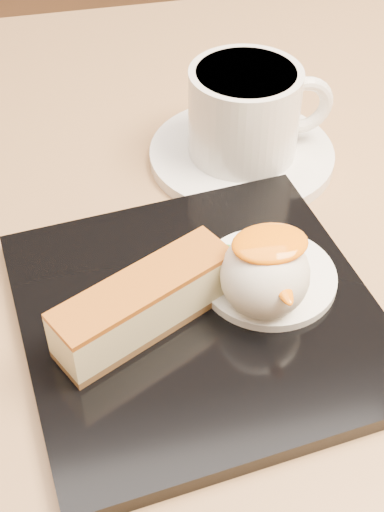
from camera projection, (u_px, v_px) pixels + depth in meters
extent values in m
cylinder|color=black|center=(166.00, 504.00, 0.76)|extent=(0.08, 0.08, 0.66)
cube|color=brown|center=(154.00, 275.00, 0.52)|extent=(0.80, 0.80, 0.04)
cube|color=black|center=(199.00, 315.00, 0.45)|extent=(0.24, 0.24, 0.01)
cube|color=brown|center=(146.00, 321.00, 0.44)|extent=(0.12, 0.08, 0.01)
cube|color=beige|center=(144.00, 303.00, 0.43)|extent=(0.12, 0.08, 0.03)
cube|color=#8B460F|center=(143.00, 284.00, 0.42)|extent=(0.12, 0.08, 0.00)
cylinder|color=white|center=(268.00, 277.00, 0.47)|extent=(0.09, 0.09, 0.01)
sphere|color=white|center=(265.00, 275.00, 0.43)|extent=(0.06, 0.06, 0.06)
ellipsoid|color=orange|center=(270.00, 244.00, 0.42)|extent=(0.05, 0.04, 0.01)
ellipsoid|color=green|center=(216.00, 259.00, 0.47)|extent=(0.02, 0.01, 0.00)
ellipsoid|color=green|center=(229.00, 250.00, 0.48)|extent=(0.02, 0.02, 0.00)
ellipsoid|color=green|center=(201.00, 252.00, 0.48)|extent=(0.01, 0.02, 0.00)
cylinder|color=white|center=(242.00, 155.00, 0.58)|extent=(0.15, 0.15, 0.01)
cylinder|color=white|center=(244.00, 112.00, 0.55)|extent=(0.09, 0.09, 0.07)
cylinder|color=black|center=(246.00, 74.00, 0.53)|extent=(0.08, 0.08, 0.00)
torus|color=white|center=(303.00, 105.00, 0.56)|extent=(0.05, 0.01, 0.05)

